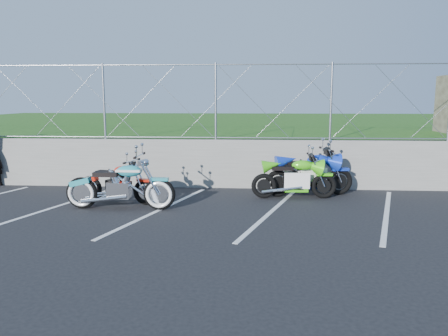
# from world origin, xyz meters

# --- Properties ---
(ground) EXTENTS (90.00, 90.00, 0.00)m
(ground) POSITION_xyz_m (0.00, 0.00, 0.00)
(ground) COLOR black
(ground) RESTS_ON ground
(retaining_wall) EXTENTS (30.00, 0.22, 1.30)m
(retaining_wall) POSITION_xyz_m (0.00, 3.50, 0.65)
(retaining_wall) COLOR slate
(retaining_wall) RESTS_ON ground
(grass_field) EXTENTS (30.00, 20.00, 1.30)m
(grass_field) POSITION_xyz_m (0.00, 13.50, 0.65)
(grass_field) COLOR #204C14
(grass_field) RESTS_ON ground
(chain_link_fence) EXTENTS (28.00, 0.03, 2.00)m
(chain_link_fence) POSITION_xyz_m (0.00, 3.50, 2.30)
(chain_link_fence) COLOR gray
(chain_link_fence) RESTS_ON retaining_wall
(parking_lines) EXTENTS (18.29, 4.31, 0.01)m
(parking_lines) POSITION_xyz_m (1.20, 1.00, 0.00)
(parking_lines) COLOR silver
(parking_lines) RESTS_ON ground
(cruiser_turquoise) EXTENTS (2.41, 0.76, 1.20)m
(cruiser_turquoise) POSITION_xyz_m (-0.84, 1.00, 0.48)
(cruiser_turquoise) COLOR black
(cruiser_turquoise) RESTS_ON ground
(naked_orange) EXTENTS (1.98, 0.70, 1.00)m
(naked_orange) POSITION_xyz_m (-1.09, 1.57, 0.43)
(naked_orange) COLOR black
(naked_orange) RESTS_ON ground
(sportbike_green) EXTENTS (2.05, 0.73, 1.06)m
(sportbike_green) POSITION_xyz_m (3.01, 2.30, 0.46)
(sportbike_green) COLOR black
(sportbike_green) RESTS_ON ground
(sportbike_blue) EXTENTS (2.22, 0.79, 1.16)m
(sportbike_blue) POSITION_xyz_m (3.41, 2.61, 0.50)
(sportbike_blue) COLOR black
(sportbike_blue) RESTS_ON ground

